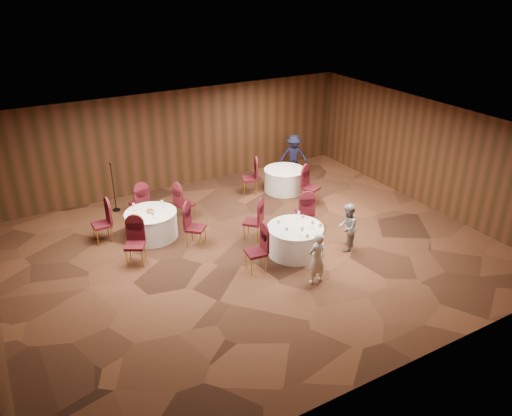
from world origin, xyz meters
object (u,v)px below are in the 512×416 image
table_main (295,240)px  table_left (152,224)px  woman_a (317,258)px  mic_stand (115,197)px  man_c (294,156)px  table_right (284,180)px  woman_b (347,227)px

table_main → table_left: size_ratio=1.03×
woman_a → mic_stand: bearing=-64.4°
man_c → table_left: bearing=-130.6°
woman_a → table_left: bearing=-57.5°
table_main → mic_stand: (-3.33, 4.74, 0.06)m
table_right → table_left: bearing=-169.7°
table_right → mic_stand: (-5.23, 1.26, 0.06)m
mic_stand → woman_a: (3.02, -6.11, 0.21)m
table_left → mic_stand: 2.17m
mic_stand → man_c: bearing=-3.0°
table_left → woman_b: (4.16, -3.14, 0.27)m
table_main → man_c: 5.28m
table_right → woman_b: 4.07m
mic_stand → woman_b: 6.98m
table_main → table_right: bearing=61.5°
table_main → mic_stand: mic_stand is taller
table_right → man_c: bearing=44.1°
table_right → man_c: man_c is taller
table_right → woman_a: bearing=-114.5°
table_left → man_c: bearing=17.4°
table_right → woman_a: size_ratio=1.04×
mic_stand → table_main: bearing=-54.9°
table_right → mic_stand: 5.38m
table_left → table_right: bearing=10.3°
table_left → mic_stand: (-0.42, 2.13, 0.06)m
woman_a → table_right: bearing=-115.2°
table_right → woman_b: woman_b is taller
mic_stand → woman_b: bearing=-49.0°
woman_b → man_c: (1.61, 4.94, 0.10)m
mic_stand → woman_b: size_ratio=1.17×
mic_stand → man_c: size_ratio=1.01×
table_main → man_c: size_ratio=0.96×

